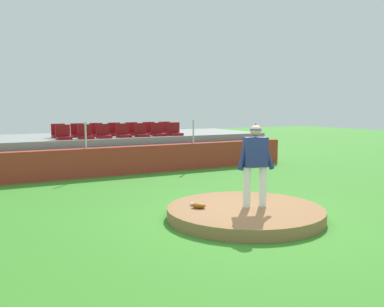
# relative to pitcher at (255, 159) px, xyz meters

# --- Properties ---
(ground_plane) EXTENTS (60.00, 60.00, 0.00)m
(ground_plane) POSITION_rel_pitcher_xyz_m (-0.21, 0.05, -1.25)
(ground_plane) COLOR #3A8627
(pitchers_mound) EXTENTS (3.28, 3.28, 0.24)m
(pitchers_mound) POSITION_rel_pitcher_xyz_m (-0.21, 0.05, -1.13)
(pitchers_mound) COLOR #9C6B45
(pitchers_mound) RESTS_ON ground_plane
(pitcher) EXTENTS (0.79, 0.40, 1.75)m
(pitcher) POSITION_rel_pitcher_xyz_m (0.00, 0.00, 0.00)
(pitcher) COLOR white
(pitcher) RESTS_ON pitchers_mound
(baseball) EXTENTS (0.07, 0.07, 0.07)m
(baseball) POSITION_rel_pitcher_xyz_m (-1.12, 0.72, -0.98)
(baseball) COLOR white
(baseball) RESTS_ON pitchers_mound
(fielding_glove) EXTENTS (0.35, 0.35, 0.11)m
(fielding_glove) POSITION_rel_pitcher_xyz_m (-1.10, 0.45, -0.96)
(fielding_glove) COLOR brown
(fielding_glove) RESTS_ON pitchers_mound
(brick_barrier) EXTENTS (12.57, 0.40, 0.96)m
(brick_barrier) POSITION_rel_pitcher_xyz_m (-0.21, 6.73, -0.77)
(brick_barrier) COLOR #A53526
(brick_barrier) RESTS_ON ground_plane
(fence_post_left) EXTENTS (0.06, 0.06, 0.87)m
(fence_post_left) POSITION_rel_pitcher_xyz_m (-1.80, 6.73, 0.14)
(fence_post_left) COLOR silver
(fence_post_left) RESTS_ON brick_barrier
(fence_post_right) EXTENTS (0.06, 0.06, 0.87)m
(fence_post_right) POSITION_rel_pitcher_xyz_m (2.21, 6.73, 0.14)
(fence_post_right) COLOR silver
(fence_post_right) RESTS_ON brick_barrier
(bleacher_platform) EXTENTS (12.13, 4.13, 1.21)m
(bleacher_platform) POSITION_rel_pitcher_xyz_m (-0.21, 9.19, -0.65)
(bleacher_platform) COLOR gray
(bleacher_platform) RESTS_ON ground_plane
(stadium_chair_0) EXTENTS (0.48, 0.44, 0.50)m
(stadium_chair_0) POSITION_rel_pitcher_xyz_m (-2.32, 7.67, 0.11)
(stadium_chair_0) COLOR maroon
(stadium_chair_0) RESTS_ON bleacher_platform
(stadium_chair_1) EXTENTS (0.48, 0.44, 0.50)m
(stadium_chair_1) POSITION_rel_pitcher_xyz_m (-1.58, 7.63, 0.11)
(stadium_chair_1) COLOR maroon
(stadium_chair_1) RESTS_ON bleacher_platform
(stadium_chair_2) EXTENTS (0.48, 0.44, 0.50)m
(stadium_chair_2) POSITION_rel_pitcher_xyz_m (-0.93, 7.65, 0.11)
(stadium_chair_2) COLOR maroon
(stadium_chair_2) RESTS_ON bleacher_platform
(stadium_chair_3) EXTENTS (0.48, 0.44, 0.50)m
(stadium_chair_3) POSITION_rel_pitcher_xyz_m (-0.19, 7.67, 0.11)
(stadium_chair_3) COLOR maroon
(stadium_chair_3) RESTS_ON bleacher_platform
(stadium_chair_4) EXTENTS (0.48, 0.44, 0.50)m
(stadium_chair_4) POSITION_rel_pitcher_xyz_m (0.50, 7.64, 0.11)
(stadium_chair_4) COLOR maroon
(stadium_chair_4) RESTS_ON bleacher_platform
(stadium_chair_5) EXTENTS (0.48, 0.44, 0.50)m
(stadium_chair_5) POSITION_rel_pitcher_xyz_m (1.21, 7.66, 0.11)
(stadium_chair_5) COLOR maroon
(stadium_chair_5) RESTS_ON bleacher_platform
(stadium_chair_6) EXTENTS (0.48, 0.44, 0.50)m
(stadium_chair_6) POSITION_rel_pitcher_xyz_m (1.88, 7.64, 0.11)
(stadium_chair_6) COLOR maroon
(stadium_chair_6) RESTS_ON bleacher_platform
(stadium_chair_7) EXTENTS (0.48, 0.44, 0.50)m
(stadium_chair_7) POSITION_rel_pitcher_xyz_m (-2.30, 8.56, 0.11)
(stadium_chair_7) COLOR maroon
(stadium_chair_7) RESTS_ON bleacher_platform
(stadium_chair_8) EXTENTS (0.48, 0.44, 0.50)m
(stadium_chair_8) POSITION_rel_pitcher_xyz_m (-1.62, 8.53, 0.11)
(stadium_chair_8) COLOR maroon
(stadium_chair_8) RESTS_ON bleacher_platform
(stadium_chair_9) EXTENTS (0.48, 0.44, 0.50)m
(stadium_chair_9) POSITION_rel_pitcher_xyz_m (-0.92, 8.54, 0.11)
(stadium_chair_9) COLOR maroon
(stadium_chair_9) RESTS_ON bleacher_platform
(stadium_chair_10) EXTENTS (0.48, 0.44, 0.50)m
(stadium_chair_10) POSITION_rel_pitcher_xyz_m (-0.22, 8.56, 0.11)
(stadium_chair_10) COLOR maroon
(stadium_chair_10) RESTS_ON bleacher_platform
(stadium_chair_11) EXTENTS (0.48, 0.44, 0.50)m
(stadium_chair_11) POSITION_rel_pitcher_xyz_m (0.48, 8.54, 0.11)
(stadium_chair_11) COLOR maroon
(stadium_chair_11) RESTS_ON bleacher_platform
(stadium_chair_12) EXTENTS (0.48, 0.44, 0.50)m
(stadium_chair_12) POSITION_rel_pitcher_xyz_m (1.21, 8.54, 0.11)
(stadium_chair_12) COLOR maroon
(stadium_chair_12) RESTS_ON bleacher_platform
(stadium_chair_13) EXTENTS (0.48, 0.44, 0.50)m
(stadium_chair_13) POSITION_rel_pitcher_xyz_m (1.90, 8.52, 0.11)
(stadium_chair_13) COLOR maroon
(stadium_chair_13) RESTS_ON bleacher_platform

